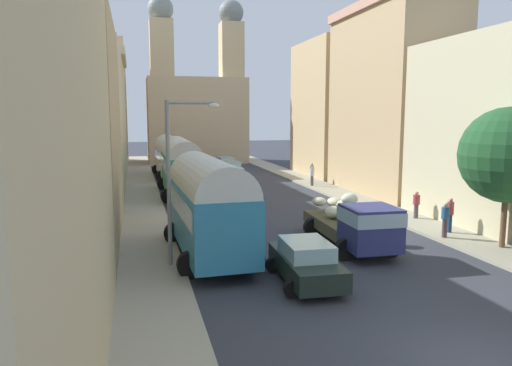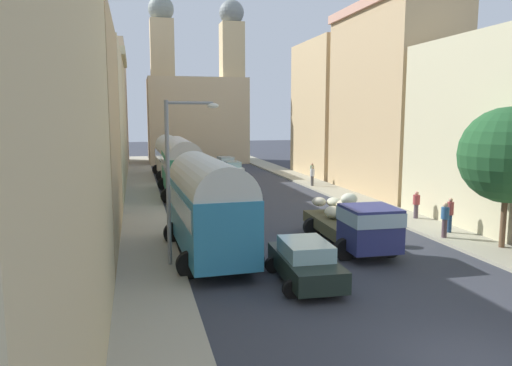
% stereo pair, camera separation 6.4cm
% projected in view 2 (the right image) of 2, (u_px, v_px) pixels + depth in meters
% --- Properties ---
extents(ground_plane, '(154.00, 154.00, 0.00)m').
position_uv_depth(ground_plane, '(239.00, 193.00, 37.43)').
color(ground_plane, '#343741').
extents(sidewalk_left, '(2.50, 70.00, 0.14)m').
position_uv_depth(sidewalk_left, '(143.00, 196.00, 35.68)').
color(sidewalk_left, '#A59F8A').
rests_on(sidewalk_left, ground).
extents(sidewalk_right, '(2.50, 70.00, 0.14)m').
position_uv_depth(sidewalk_right, '(327.00, 188.00, 39.15)').
color(sidewalk_right, '#A19D87').
rests_on(sidewalk_right, ground).
extents(building_left_1, '(4.16, 11.83, 10.27)m').
position_uv_depth(building_left_1, '(69.00, 133.00, 21.95)').
color(building_left_1, tan).
rests_on(building_left_1, ground).
extents(building_left_2, '(5.56, 10.21, 10.65)m').
position_uv_depth(building_left_2, '(80.00, 124.00, 32.90)').
color(building_left_2, beige).
rests_on(building_left_2, ground).
extents(building_left_3, '(6.43, 11.55, 11.36)m').
position_uv_depth(building_left_3, '(91.00, 118.00, 43.65)').
color(building_left_3, beige).
rests_on(building_left_3, ground).
extents(building_left_4, '(5.77, 14.17, 13.91)m').
position_uv_depth(building_left_4, '(101.00, 106.00, 56.16)').
color(building_left_4, '#D1B490').
rests_on(building_left_4, ground).
extents(building_right_1, '(5.79, 9.06, 10.02)m').
position_uv_depth(building_right_1, '(497.00, 132.00, 26.30)').
color(building_right_1, beige).
rests_on(building_right_1, ground).
extents(building_right_2, '(5.64, 11.64, 14.07)m').
position_uv_depth(building_right_2, '(391.00, 100.00, 36.29)').
color(building_right_2, tan).
rests_on(building_right_2, ground).
extents(building_right_3, '(4.12, 9.66, 12.96)m').
position_uv_depth(building_right_3, '(326.00, 110.00, 47.33)').
color(building_right_3, tan).
rests_on(building_right_3, ground).
extents(distant_church, '(12.04, 7.67, 19.79)m').
position_uv_depth(distant_church, '(197.00, 111.00, 60.81)').
color(distant_church, '#D0B68E').
rests_on(distant_church, ground).
extents(parked_bus_0, '(3.49, 8.09, 4.20)m').
position_uv_depth(parked_bus_0, '(208.00, 203.00, 20.14)').
color(parked_bus_0, teal).
rests_on(parked_bus_0, ground).
extents(parked_bus_1, '(3.34, 9.45, 4.25)m').
position_uv_depth(parked_bus_1, '(181.00, 164.00, 35.69)').
color(parked_bus_1, '#368F66').
rests_on(parked_bus_1, ground).
extents(parked_bus_2, '(3.34, 9.14, 3.99)m').
position_uv_depth(parked_bus_2, '(171.00, 155.00, 46.30)').
color(parked_bus_2, beige).
rests_on(parked_bus_2, ground).
extents(cargo_truck_0, '(3.09, 7.00, 2.32)m').
position_uv_depth(cargo_truck_0, '(355.00, 223.00, 21.35)').
color(cargo_truck_0, navy).
rests_on(cargo_truck_0, ground).
extents(car_0, '(2.17, 3.64, 1.58)m').
position_uv_depth(car_0, '(233.00, 170.00, 46.23)').
color(car_0, silver).
rests_on(car_0, ground).
extents(car_1, '(2.43, 4.19, 1.47)m').
position_uv_depth(car_1, '(226.00, 163.00, 52.81)').
color(car_1, silver).
rests_on(car_1, ground).
extents(car_2, '(2.46, 4.34, 1.52)m').
position_uv_depth(car_2, '(305.00, 262.00, 17.16)').
color(car_2, black).
rests_on(car_2, ground).
extents(car_3, '(2.43, 3.72, 1.54)m').
position_uv_depth(car_3, '(211.00, 178.00, 40.55)').
color(car_3, silver).
rests_on(car_3, ground).
extents(car_4, '(2.31, 4.07, 1.57)m').
position_uv_depth(car_4, '(195.00, 165.00, 51.09)').
color(car_4, '#2D2B24').
rests_on(car_4, ground).
extents(pedestrian_0, '(0.50, 0.50, 1.83)m').
position_uv_depth(pedestrian_0, '(445.00, 219.00, 23.01)').
color(pedestrian_0, '#4E3A42').
rests_on(pedestrian_0, ground).
extents(pedestrian_1, '(0.34, 0.34, 1.88)m').
position_uv_depth(pedestrian_1, '(312.00, 172.00, 41.46)').
color(pedestrian_1, '#25263B').
rests_on(pedestrian_1, ground).
extents(pedestrian_2, '(0.49, 0.49, 1.68)m').
position_uv_depth(pedestrian_2, '(416.00, 204.00, 27.38)').
color(pedestrian_2, '#50414C').
rests_on(pedestrian_2, ground).
extents(pedestrian_3, '(0.42, 0.42, 1.88)m').
position_uv_depth(pedestrian_3, '(450.00, 214.00, 24.00)').
color(pedestrian_3, navy).
rests_on(pedestrian_3, ground).
extents(pedestrian_4, '(0.37, 0.37, 1.77)m').
position_uv_depth(pedestrian_4, '(312.00, 175.00, 40.07)').
color(pedestrian_4, '#514D4C').
rests_on(pedestrian_4, ground).
extents(streetlamp_near, '(2.07, 0.28, 6.48)m').
position_uv_depth(streetlamp_near, '(176.00, 168.00, 18.51)').
color(streetlamp_near, gray).
rests_on(streetlamp_near, ground).
extents(roadside_tree_1, '(4.15, 4.15, 6.29)m').
position_uv_depth(roadside_tree_1, '(508.00, 155.00, 20.87)').
color(roadside_tree_1, brown).
rests_on(roadside_tree_1, ground).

